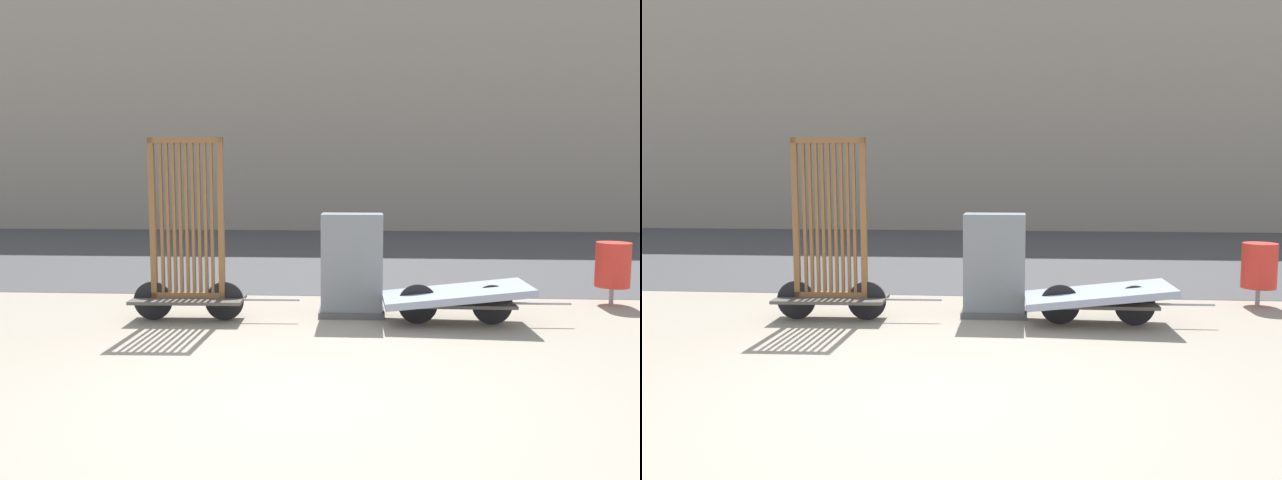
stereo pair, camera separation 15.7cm
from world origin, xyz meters
The scene contains 7 objects.
ground_plane centered at (0.00, 0.00, 0.00)m, with size 60.00×60.00×0.00m, color gray.
road_strip centered at (0.00, 9.66, 0.00)m, with size 56.00×10.72×0.01m.
building_facade centered at (0.00, 17.03, 4.91)m, with size 48.00×4.00×9.81m.
bike_cart_with_bedframe centered at (-1.64, 2.68, 0.82)m, with size 2.09×0.62×2.27m.
bike_cart_with_mattress centered at (1.65, 2.68, 0.34)m, with size 2.27×0.91×0.51m.
utility_cabinet centered at (0.39, 3.05, 0.62)m, with size 0.84×0.50×1.32m.
trash_bin centered at (4.01, 3.95, 0.56)m, with size 0.46×0.46×0.88m.
Camera 2 is at (0.63, -4.87, 1.84)m, focal length 35.00 mm.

